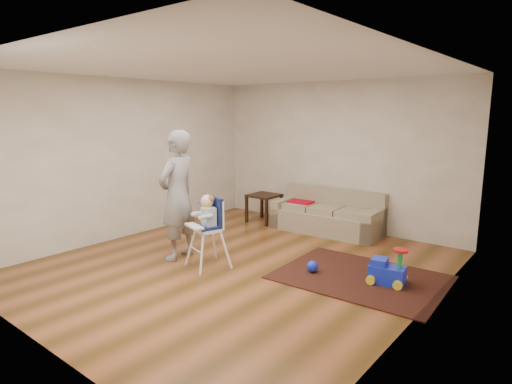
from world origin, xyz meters
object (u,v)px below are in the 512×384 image
Objects in this scene: adult at (177,196)px; sofa at (327,212)px; side_table at (264,208)px; toy_ball at (312,266)px; high_chair at (208,232)px; ride_on_toy at (388,265)px.

sofa is at bearing 149.34° from adult.
sofa is 3.61× the size of side_table.
side_table is 2.84m from toy_ball.
side_table is (-1.34, -0.12, -0.10)m from sofa.
sofa is 2.63m from high_chair.
high_chair is (0.93, -2.48, 0.22)m from side_table.
sofa reaches higher than toy_ball.
ride_on_toy is 2.42m from high_chair.
ride_on_toy is 0.25× the size of adult.
adult is at bearing -160.31° from high_chair.
ride_on_toy is 0.46× the size of high_chair.
toy_ball is (2.20, -1.79, -0.18)m from side_table.
side_table is 2.66m from high_chair.
side_table is at bearing -177.81° from sofa.
sofa reaches higher than ride_on_toy.
toy_ball is 1.51m from high_chair.
adult reaches higher than toy_ball.
adult is at bearing -159.50° from toy_ball.
adult reaches higher than high_chair.
sofa is at bearing 100.16° from high_chair.
adult is (0.32, -2.49, 0.67)m from side_table.
ride_on_toy is at bearing 42.51° from high_chair.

